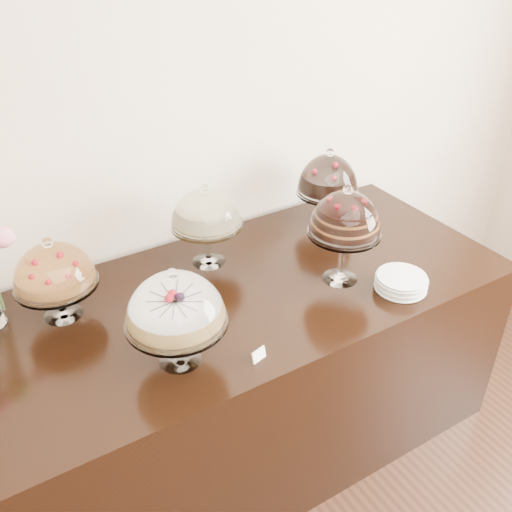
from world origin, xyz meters
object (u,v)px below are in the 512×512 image
cake_stand_cheesecake (206,212)px  cake_stand_dark_choco (328,178)px  cake_stand_choco_layer (345,217)px  cake_stand_fruit_tart (53,269)px  plate_stack (401,282)px  display_counter (250,367)px  cake_stand_sugar_sponge (175,305)px

cake_stand_cheesecake → cake_stand_dark_choco: size_ratio=0.97×
cake_stand_choco_layer → cake_stand_cheesecake: (-0.41, 0.41, -0.05)m
cake_stand_fruit_tart → plate_stack: size_ratio=1.66×
cake_stand_dark_choco → cake_stand_cheesecake: bearing=-178.3°
display_counter → cake_stand_fruit_tart: size_ratio=6.36×
cake_stand_dark_choco → cake_stand_fruit_tart: cake_stand_dark_choco is taller
display_counter → cake_stand_dark_choco: size_ratio=5.67×
cake_stand_sugar_sponge → cake_stand_fruit_tart: size_ratio=1.11×
cake_stand_sugar_sponge → cake_stand_cheesecake: cake_stand_sugar_sponge is taller
display_counter → cake_stand_sugar_sponge: (-0.43, -0.25, 0.69)m
display_counter → cake_stand_sugar_sponge: size_ratio=5.74×
cake_stand_choco_layer → cake_stand_dark_choco: size_ratio=1.13×
cake_stand_dark_choco → cake_stand_fruit_tart: size_ratio=1.12×
cake_stand_sugar_sponge → cake_stand_dark_choco: cake_stand_dark_choco is taller
cake_stand_cheesecake → cake_stand_dark_choco: 0.66m
cake_stand_cheesecake → cake_stand_fruit_tart: bearing=-176.4°
cake_stand_choco_layer → cake_stand_cheesecake: size_ratio=1.16×
cake_stand_sugar_sponge → cake_stand_choco_layer: size_ratio=0.88×
cake_stand_dark_choco → plate_stack: bearing=-97.4°
cake_stand_fruit_tart → cake_stand_cheesecake: bearing=3.6°
cake_stand_cheesecake → cake_stand_dark_choco: bearing=1.7°
cake_stand_sugar_sponge → cake_stand_choco_layer: cake_stand_choco_layer is taller
display_counter → cake_stand_cheesecake: cake_stand_cheesecake is taller
plate_stack → cake_stand_cheesecake: bearing=134.2°
cake_stand_dark_choco → cake_stand_fruit_tart: 1.32m
cake_stand_choco_layer → cake_stand_fruit_tart: bearing=161.1°
cake_stand_sugar_sponge → cake_stand_cheesecake: (0.38, 0.51, 0.01)m
cake_stand_choco_layer → plate_stack: 0.37m
cake_stand_fruit_tart → cake_stand_dark_choco: bearing=2.7°
display_counter → cake_stand_sugar_sponge: cake_stand_sugar_sponge is taller
cake_stand_choco_layer → cake_stand_fruit_tart: cake_stand_choco_layer is taller
cake_stand_fruit_tart → cake_stand_choco_layer: bearing=-18.9°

